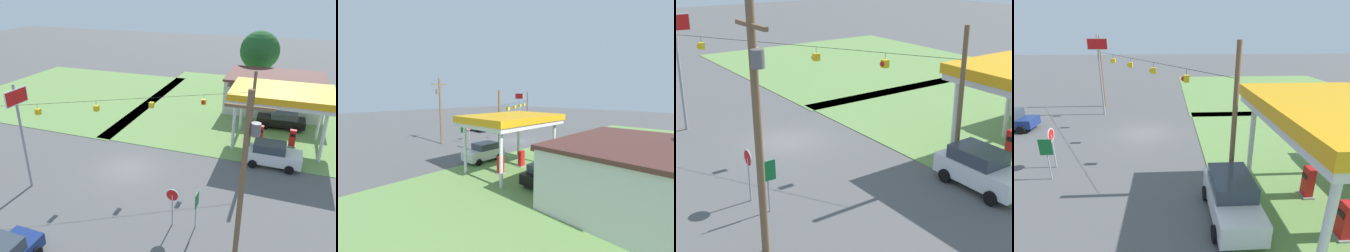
% 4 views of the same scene
% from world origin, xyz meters
% --- Properties ---
extents(ground_plane, '(160.00, 160.00, 0.00)m').
position_xyz_m(ground_plane, '(0.00, 0.00, 0.00)').
color(ground_plane, '#565656').
extents(grass_verge_station_corner, '(36.00, 28.00, 0.04)m').
position_xyz_m(grass_verge_station_corner, '(12.52, 18.23, 0.02)').
color(grass_verge_station_corner, '#6B934C').
rests_on(grass_verge_station_corner, ground).
extents(grass_verge_opposite_corner, '(24.00, 24.00, 0.04)m').
position_xyz_m(grass_verge_opposite_corner, '(-16.00, 16.00, 0.02)').
color(grass_verge_opposite_corner, '#6B934C').
rests_on(grass_verge_opposite_corner, ground).
extents(gas_station_canopy, '(8.44, 5.93, 5.16)m').
position_xyz_m(gas_station_canopy, '(10.52, 8.69, 4.64)').
color(gas_station_canopy, silver).
rests_on(gas_station_canopy, ground).
extents(gas_station_store, '(10.63, 8.21, 4.04)m').
position_xyz_m(gas_station_store, '(9.62, 18.21, 2.03)').
color(gas_station_store, silver).
rests_on(gas_station_store, ground).
extents(fuel_pump_near, '(0.71, 0.56, 1.59)m').
position_xyz_m(fuel_pump_near, '(9.13, 8.69, 0.76)').
color(fuel_pump_near, gray).
rests_on(fuel_pump_near, ground).
extents(fuel_pump_far, '(0.71, 0.56, 1.59)m').
position_xyz_m(fuel_pump_far, '(11.91, 8.69, 0.76)').
color(fuel_pump_far, gray).
rests_on(fuel_pump_far, ground).
extents(car_at_pumps_front, '(4.42, 2.12, 1.94)m').
position_xyz_m(car_at_pumps_front, '(10.39, 4.61, 0.99)').
color(car_at_pumps_front, white).
rests_on(car_at_pumps_front, ground).
extents(car_at_pumps_rear, '(4.64, 2.15, 1.69)m').
position_xyz_m(car_at_pumps_rear, '(10.83, 12.78, 0.88)').
color(car_at_pumps_rear, black).
rests_on(car_at_pumps_rear, ground).
extents(stop_sign_roadside, '(0.80, 0.08, 2.50)m').
position_xyz_m(stop_sign_roadside, '(5.40, -4.86, 1.81)').
color(stop_sign_roadside, '#99999E').
rests_on(stop_sign_roadside, ground).
extents(stop_sign_overhead, '(0.22, 1.88, 7.50)m').
position_xyz_m(stop_sign_overhead, '(-5.42, -4.38, 5.17)').
color(stop_sign_overhead, gray).
rests_on(stop_sign_overhead, ground).
extents(route_sign, '(0.10, 0.70, 2.40)m').
position_xyz_m(route_sign, '(6.79, -4.60, 1.71)').
color(route_sign, gray).
rests_on(route_sign, ground).
extents(utility_pole_main, '(2.20, 0.44, 9.16)m').
position_xyz_m(utility_pole_main, '(9.39, -6.02, 5.13)').
color(utility_pole_main, brown).
rests_on(utility_pole_main, ground).
extents(signal_span_gantry, '(17.25, 10.24, 7.41)m').
position_xyz_m(signal_span_gantry, '(0.00, -0.01, 4.07)').
color(signal_span_gantry, brown).
rests_on(signal_span_gantry, ground).
extents(tree_behind_station, '(5.17, 5.17, 8.00)m').
position_xyz_m(tree_behind_station, '(6.95, 25.42, 5.40)').
color(tree_behind_station, '#4C3828').
rests_on(tree_behind_station, ground).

